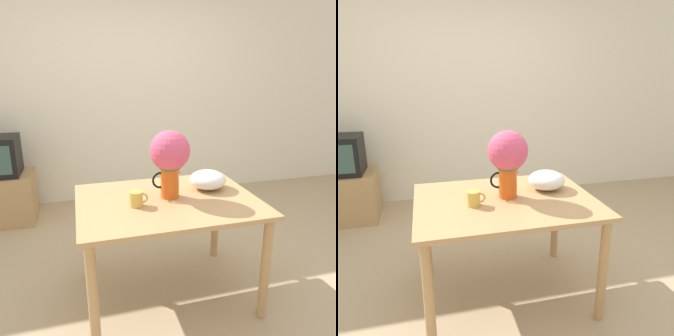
% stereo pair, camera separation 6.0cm
% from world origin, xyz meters
% --- Properties ---
extents(ground_plane, '(12.00, 12.00, 0.00)m').
position_xyz_m(ground_plane, '(0.00, 0.00, 0.00)').
color(ground_plane, tan).
extents(wall_back, '(8.00, 0.05, 2.60)m').
position_xyz_m(wall_back, '(0.00, 2.01, 1.30)').
color(wall_back, '#EDE5CC').
rests_on(wall_back, ground_plane).
extents(table, '(1.19, 0.90, 0.74)m').
position_xyz_m(table, '(-0.05, -0.07, 0.64)').
color(table, tan).
rests_on(table, ground_plane).
extents(flower_vase, '(0.27, 0.27, 0.45)m').
position_xyz_m(flower_vase, '(-0.02, -0.04, 1.03)').
color(flower_vase, '#E05619').
rests_on(flower_vase, table).
extents(coffee_mug, '(0.12, 0.09, 0.10)m').
position_xyz_m(coffee_mug, '(-0.26, -0.13, 0.79)').
color(coffee_mug, gold).
rests_on(coffee_mug, table).
extents(white_bowl, '(0.26, 0.26, 0.14)m').
position_xyz_m(white_bowl, '(0.29, 0.04, 0.81)').
color(white_bowl, white).
rests_on(white_bowl, table).
extents(tv_stand, '(0.63, 0.51, 0.52)m').
position_xyz_m(tv_stand, '(-1.40, 1.56, 0.26)').
color(tv_stand, tan).
rests_on(tv_stand, ground_plane).
extents(tv_set, '(0.42, 0.42, 0.40)m').
position_xyz_m(tv_set, '(-1.40, 1.56, 0.72)').
color(tv_set, black).
rests_on(tv_set, tv_stand).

